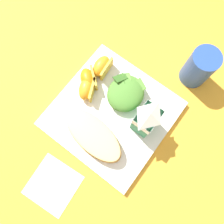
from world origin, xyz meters
TOP-DOWN VIEW (x-y plane):
  - ground at (0.00, 0.00)m, footprint 3.00×3.00m
  - white_plate at (0.00, 0.00)m, footprint 0.28×0.28m
  - cheesy_pizza_bread at (0.07, 0.00)m, footprint 0.10×0.18m
  - green_salad_pile at (-0.06, -0.00)m, footprint 0.10×0.09m
  - milk_carton at (-0.02, 0.08)m, footprint 0.06×0.04m
  - orange_wedge_front at (-0.08, -0.09)m, footprint 0.06×0.04m
  - orange_wedge_middle at (-0.03, -0.10)m, footprint 0.07×0.07m
  - orange_wedge_rear at (-0.01, -0.09)m, footprint 0.07×0.06m
  - paper_napkin at (0.22, -0.01)m, footprint 0.12×0.12m
  - drinking_blue_cup at (-0.22, 0.11)m, footprint 0.07×0.07m

SIDE VIEW (x-z plane):
  - ground at x=0.00m, z-range 0.00..0.00m
  - paper_napkin at x=0.22m, z-range 0.00..0.00m
  - white_plate at x=0.00m, z-range 0.00..0.02m
  - cheesy_pizza_bread at x=0.07m, z-range 0.02..0.05m
  - orange_wedge_front at x=-0.08m, z-range 0.02..0.06m
  - orange_wedge_middle at x=-0.03m, z-range 0.02..0.06m
  - orange_wedge_rear at x=-0.01m, z-range 0.02..0.06m
  - green_salad_pile at x=-0.06m, z-range 0.01..0.06m
  - drinking_blue_cup at x=-0.22m, z-range 0.00..0.11m
  - milk_carton at x=-0.02m, z-range 0.02..0.13m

